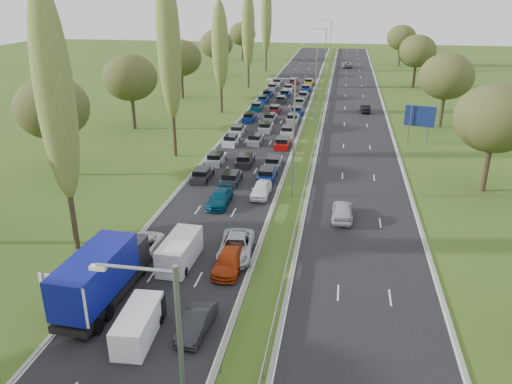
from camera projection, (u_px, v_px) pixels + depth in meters
The scene contains 23 objects.
ground at pixel (315, 115), 84.62m from camera, with size 260.00×260.00×0.00m, color #365019.
near_carriageway at pixel (277, 110), 87.98m from camera, with size 10.50×215.00×0.04m, color black.
far_carriageway at pixel (355, 113), 85.83m from camera, with size 10.50×215.00×0.04m, color black.
central_reservation at pixel (316, 108), 86.70m from camera, with size 2.36×215.00×0.32m.
lamp_columns at pixel (316, 81), 80.56m from camera, with size 0.18×140.18×12.00m.
poplar_row at pixel (202, 44), 71.74m from camera, with size 2.80×127.80×22.44m.
woodland_left at pixel (120, 81), 70.09m from camera, with size 8.00×166.00×11.10m.
woodland_right at pixel (458, 86), 66.47m from camera, with size 8.00×153.00×11.10m.
traffic_queue_fill at pixel (273, 114), 83.11m from camera, with size 9.08×68.49×0.80m.
near_car_2 at pixel (141, 248), 38.98m from camera, with size 2.32×5.03×1.40m, color white.
near_car_7 at pixel (220, 198), 48.51m from camera, with size 1.94×4.78×1.39m, color #053851.
near_car_9 at pixel (196, 322), 30.27m from camera, with size 1.45×4.16×1.37m, color black.
near_car_10 at pixel (236, 246), 39.08m from camera, with size 2.58×5.58×1.55m, color #B2B9BD.
near_car_11 at pixel (229, 261), 37.14m from camera, with size 1.97×4.84×1.40m, color #962A09.
near_car_12 at pixel (261, 189), 50.52m from camera, with size 1.75×4.36×1.49m, color white.
far_car_0 at pixel (342, 211), 45.44m from camera, with size 1.90×4.71×1.61m, color #AFB2B9.
far_car_1 at pixel (365, 108), 86.11m from camera, with size 1.43×4.10×1.35m, color black.
far_car_2 at pixel (347, 65), 137.59m from camera, with size 2.59×5.61×1.56m, color slate.
blue_lorry at pixel (103, 274), 32.82m from camera, with size 2.61×9.38×3.96m.
white_van_front at pixel (140, 323), 29.77m from camera, with size 1.84×4.70×1.89m.
white_van_rear at pixel (181, 250), 37.98m from camera, with size 2.06×5.26×2.11m.
info_sign at pixel (50, 284), 33.01m from camera, with size 1.50×0.18×2.10m.
direction_sign at pixel (420, 118), 67.24m from camera, with size 3.91×1.06×5.20m.
Camera 1 is at (8.94, -3.91, 19.30)m, focal length 35.00 mm.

